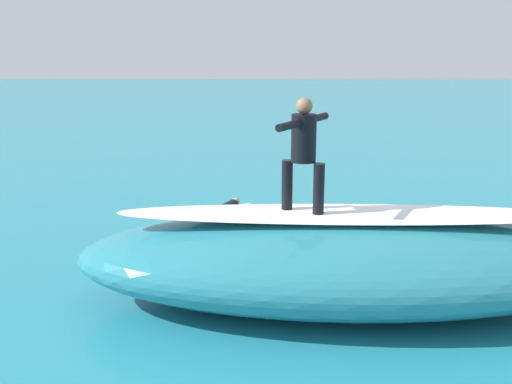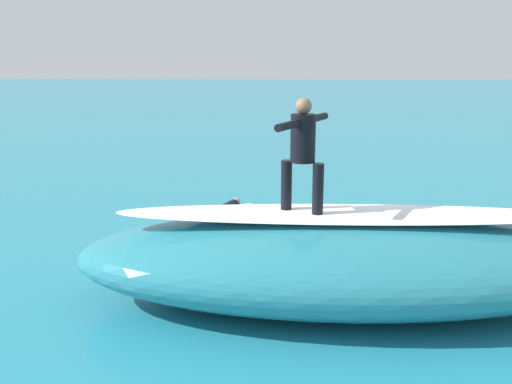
% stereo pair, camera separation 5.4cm
% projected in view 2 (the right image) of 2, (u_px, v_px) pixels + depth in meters
% --- Properties ---
extents(ground_plane, '(120.00, 120.00, 0.00)m').
position_uv_depth(ground_plane, '(327.00, 249.00, 11.23)').
color(ground_plane, teal).
extents(wave_crest, '(8.19, 3.22, 1.37)m').
position_uv_depth(wave_crest, '(347.00, 260.00, 8.73)').
color(wave_crest, teal).
rests_on(wave_crest, ground_plane).
extents(wave_foam_lip, '(6.95, 1.17, 0.08)m').
position_uv_depth(wave_foam_lip, '(349.00, 214.00, 8.55)').
color(wave_foam_lip, white).
rests_on(wave_foam_lip, wave_crest).
extents(surfboard_riding, '(1.93, 1.35, 0.06)m').
position_uv_depth(surfboard_riding, '(301.00, 214.00, 8.57)').
color(surfboard_riding, '#33B2D1').
rests_on(surfboard_riding, wave_crest).
extents(surfer_riding, '(0.82, 1.47, 1.68)m').
position_uv_depth(surfer_riding, '(303.00, 147.00, 8.33)').
color(surfer_riding, black).
rests_on(surfer_riding, surfboard_riding).
extents(surfboard_paddling, '(1.51, 2.50, 0.08)m').
position_uv_depth(surfboard_paddling, '(227.00, 216.00, 13.24)').
color(surfboard_paddling, '#EAE5C6').
rests_on(surfboard_paddling, ground_plane).
extents(surfer_paddling, '(0.83, 1.52, 0.29)m').
position_uv_depth(surfer_paddling, '(224.00, 211.00, 13.10)').
color(surfer_paddling, black).
rests_on(surfer_paddling, surfboard_paddling).
extents(foam_patch_near, '(0.72, 0.61, 0.14)m').
position_uv_depth(foam_patch_near, '(181.00, 221.00, 12.77)').
color(foam_patch_near, white).
rests_on(foam_patch_near, ground_plane).
extents(foam_patch_mid, '(0.77, 0.88, 0.10)m').
position_uv_depth(foam_patch_mid, '(245.00, 247.00, 11.22)').
color(foam_patch_mid, white).
rests_on(foam_patch_mid, ground_plane).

